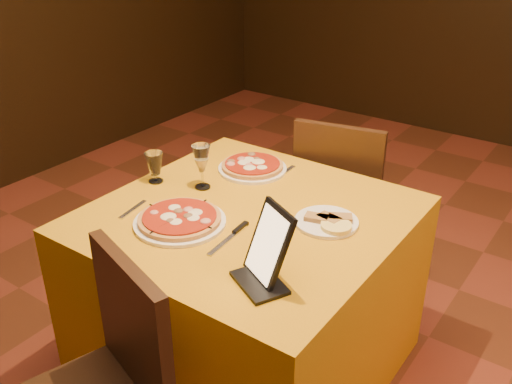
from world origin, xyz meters
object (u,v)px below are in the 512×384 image
Objects in this scene: water_glass at (155,168)px; main_table at (249,293)px; wine_glass at (202,167)px; tablet at (269,244)px; chair_main_far at (345,199)px; pizza_near at (180,220)px; pizza_far at (252,167)px.

main_table is at bearing 1.22° from water_glass.
main_table is 8.46× the size of water_glass.
wine_glass is at bearing 167.53° from main_table.
tablet is at bearing -31.99° from wine_glass.
water_glass is 0.53× the size of tablet.
tablet is at bearing 93.33° from chair_main_far.
pizza_near is 0.53m from pizza_far.
pizza_near is at bearing -125.64° from main_table.
tablet is at bearing -20.42° from water_glass.
tablet is (0.29, -0.29, 0.49)m from main_table.
main_table is 4.51× the size of tablet.
main_table is 0.83m from chair_main_far.
wine_glass reaches higher than pizza_far.
wine_glass reaches higher than chair_main_far.
tablet reaches higher than wine_glass.
main_table is at bearing 161.93° from tablet.
pizza_near is 1.38× the size of tablet.
main_table is 0.47m from pizza_near.
wine_glass is (-0.28, 0.06, 0.47)m from main_table.
water_glass is (-0.47, -0.01, 0.44)m from main_table.
pizza_near is 0.38m from water_glass.
wine_glass is 0.78× the size of tablet.
pizza_near is 1.77× the size of wine_glass.
pizza_far is at bearing 156.43° from tablet.
wine_glass is 1.46× the size of water_glass.
pizza_far is at bearing 123.37° from main_table.
pizza_far is 0.42m from water_glass.
water_glass is (-0.32, 0.20, 0.05)m from pizza_near.
chair_main_far is 0.63m from pizza_far.
pizza_near is (-0.15, -1.04, 0.31)m from chair_main_far.
chair_main_far is at bearing 60.62° from water_glass.
pizza_near is 0.47m from tablet.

